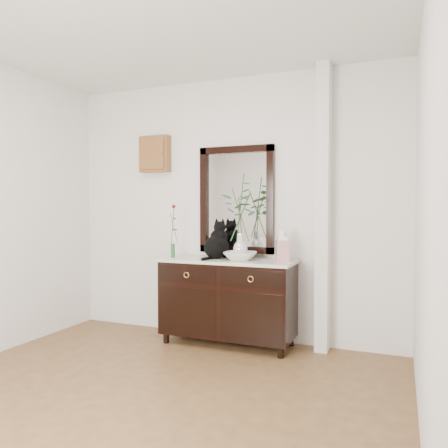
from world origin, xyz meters
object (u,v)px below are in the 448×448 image
at_px(ginger_jar, 283,245).
at_px(cat, 216,239).
at_px(sideboard, 228,297).
at_px(lotus_bowl, 240,256).

bearing_deg(ginger_jar, cat, 178.90).
bearing_deg(cat, sideboard, -0.93).
xyz_separation_m(cat, lotus_bowl, (0.27, -0.04, -0.15)).
xyz_separation_m(lotus_bowl, ginger_jar, (0.41, 0.03, 0.12)).
bearing_deg(cat, lotus_bowl, -4.14).
bearing_deg(lotus_bowl, cat, 170.90).
bearing_deg(lotus_bowl, ginger_jar, 4.20).
relative_size(cat, ginger_jar, 1.19).
height_order(cat, lotus_bowl, cat).
relative_size(sideboard, lotus_bowl, 4.11).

